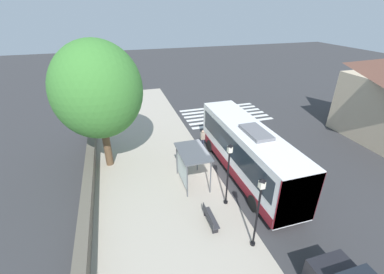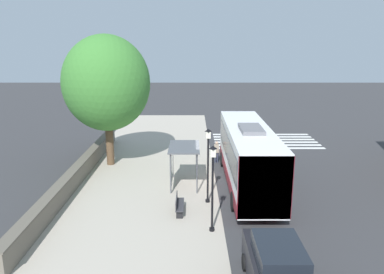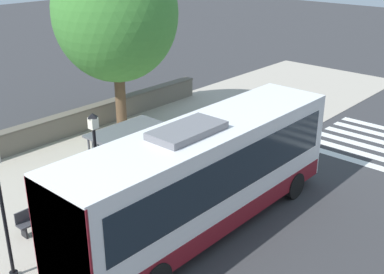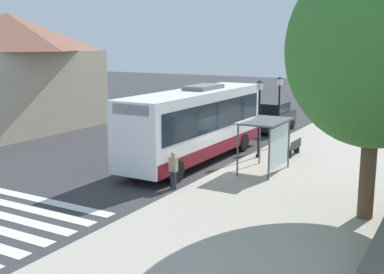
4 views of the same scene
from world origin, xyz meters
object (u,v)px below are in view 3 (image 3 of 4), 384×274
object	(u,v)px
street_lamp_near	(2,203)
street_lamp_far	(96,163)
bench	(41,216)
bus	(204,175)
bus_shelter	(127,139)
pedestrian	(248,149)
shade_tree	(115,13)

from	to	relation	value
street_lamp_near	street_lamp_far	xyz separation A→B (m)	(-0.07, 3.21, 0.01)
bench	street_lamp_near	distance (m)	3.15
bus	bus_shelter	bearing A→B (deg)	177.13
bus	street_lamp_near	size ratio (longest dim) A/B	2.66
bench	street_lamp_far	distance (m)	2.80
pedestrian	street_lamp_far	bearing A→B (deg)	-97.52
street_lamp_near	shade_tree	world-z (taller)	shade_tree
bus	bench	bearing A→B (deg)	-137.54
bus	street_lamp_near	bearing A→B (deg)	-113.38
bench	street_lamp_near	bearing A→B (deg)	-50.18
street_lamp_far	pedestrian	bearing A→B (deg)	82.48
bus	shade_tree	distance (m)	10.72
bench	shade_tree	world-z (taller)	shade_tree
street_lamp_near	street_lamp_far	size ratio (longest dim) A/B	1.00
pedestrian	street_lamp_near	world-z (taller)	street_lamp_near
pedestrian	street_lamp_near	distance (m)	10.34
bus	street_lamp_far	xyz separation A→B (m)	(-2.47, -2.34, 0.45)
bus_shelter	bus	bearing A→B (deg)	-2.87
pedestrian	bench	distance (m)	8.65
bus_shelter	bench	distance (m)	4.16
street_lamp_far	bench	bearing A→B (deg)	-139.26
street_lamp_near	shade_tree	xyz separation A→B (m)	(-6.71, 9.75, 3.33)
bus	shade_tree	world-z (taller)	shade_tree
pedestrian	street_lamp_near	xyz separation A→B (m)	(-0.85, -10.19, 1.51)
street_lamp_far	shade_tree	size ratio (longest dim) A/B	0.45
pedestrian	street_lamp_far	distance (m)	7.21
street_lamp_near	bus	bearing A→B (deg)	66.62
bench	street_lamp_near	world-z (taller)	street_lamp_near
street_lamp_near	bench	bearing A→B (deg)	129.82
street_lamp_near	street_lamp_far	bearing A→B (deg)	91.22
shade_tree	bus	bearing A→B (deg)	-24.76
bus_shelter	street_lamp_near	bearing A→B (deg)	-74.99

